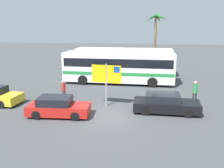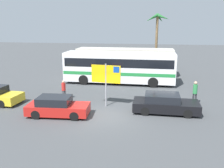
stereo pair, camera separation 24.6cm
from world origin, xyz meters
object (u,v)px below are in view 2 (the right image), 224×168
object	(u,v)px
ferry_sign	(107,76)
pedestrian_by_bus	(64,88)
car_black	(165,104)
bus_rear_coach	(125,60)
pedestrian_near_sign	(195,91)
car_red	(57,107)
bus_front_coach	(119,66)

from	to	relation	value
ferry_sign	pedestrian_by_bus	xyz separation A→B (m)	(-3.72, 1.04, -1.39)
car_black	pedestrian_by_bus	world-z (taller)	pedestrian_by_bus
bus_rear_coach	pedestrian_near_sign	bearing A→B (deg)	-57.10
ferry_sign	car_black	size ratio (longest dim) A/B	0.71
bus_rear_coach	pedestrian_by_bus	xyz separation A→B (m)	(-3.76, -10.36, -0.85)
car_red	pedestrian_near_sign	size ratio (longest dim) A/B	2.29
pedestrian_by_bus	pedestrian_near_sign	size ratio (longest dim) A/B	0.87
bus_rear_coach	car_red	xyz separation A→B (m)	(-2.93, -13.87, -1.15)
bus_front_coach	pedestrian_near_sign	bearing A→B (deg)	-42.23
pedestrian_by_bus	car_red	bearing A→B (deg)	-30.18
car_red	pedestrian_by_bus	xyz separation A→B (m)	(-0.83, 3.51, 0.30)
bus_rear_coach	bus_front_coach	bearing A→B (deg)	-91.48
car_red	pedestrian_by_bus	world-z (taller)	pedestrian_by_bus
car_red	pedestrian_near_sign	bearing A→B (deg)	18.57
pedestrian_near_sign	bus_rear_coach	bearing A→B (deg)	39.04
car_black	pedestrian_by_bus	distance (m)	8.11
bus_front_coach	pedestrian_by_bus	bearing A→B (deg)	-120.03
bus_front_coach	car_red	world-z (taller)	bus_front_coach
pedestrian_near_sign	pedestrian_by_bus	bearing A→B (deg)	98.18
ferry_sign	pedestrian_by_bus	bearing A→B (deg)	171.88
bus_rear_coach	car_red	bearing A→B (deg)	-101.94
car_red	car_black	bearing A→B (deg)	10.58
bus_front_coach	bus_rear_coach	size ratio (longest dim) A/B	1.00
bus_rear_coach	car_black	distance (m)	12.80
bus_front_coach	car_red	bearing A→B (deg)	-106.03
car_red	pedestrian_by_bus	bearing A→B (deg)	99.56
bus_front_coach	ferry_sign	size ratio (longest dim) A/B	3.48
car_black	car_red	bearing A→B (deg)	-165.27
car_red	pedestrian_by_bus	distance (m)	3.62
car_black	pedestrian_near_sign	distance (m)	3.11
pedestrian_by_bus	pedestrian_near_sign	xyz separation A→B (m)	(10.23, 0.37, 0.15)
bus_front_coach	car_red	size ratio (longest dim) A/B	2.67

